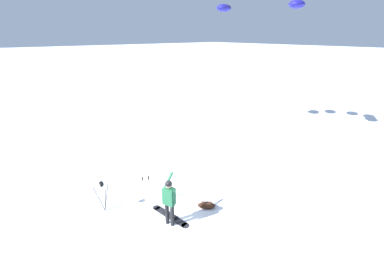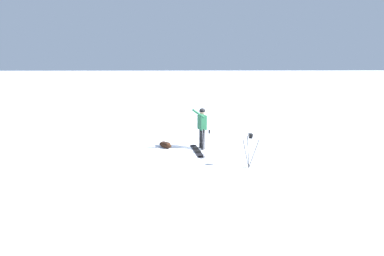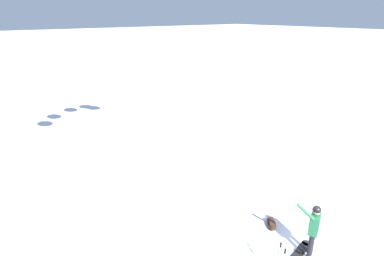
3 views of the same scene
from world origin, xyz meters
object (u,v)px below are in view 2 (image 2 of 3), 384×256
at_px(snowboard, 197,151).
at_px(snowboarder, 202,124).
at_px(gear_bag_large, 165,145).
at_px(camera_tripod, 250,143).
at_px(ski_poles, 206,141).

bearing_deg(snowboard, snowboarder, 54.90).
distance_m(snowboarder, gear_bag_large, 1.88).
bearing_deg(camera_tripod, snowboarder, 124.33).
xyz_separation_m(snowboard, ski_poles, (0.27, -1.20, 0.79)).
bearing_deg(snowboarder, gear_bag_large, 172.63).
xyz_separation_m(snowboard, camera_tripod, (1.73, -1.88, 0.88)).
bearing_deg(camera_tripod, gear_bag_large, 142.11).
bearing_deg(ski_poles, gear_bag_large, 133.40).
bearing_deg(ski_poles, snowboard, 102.61).
relative_size(snowboarder, snowboard, 1.03).
height_order(snowboarder, gear_bag_large, snowboarder).
distance_m(camera_tripod, ski_poles, 1.61).
bearing_deg(snowboarder, camera_tripod, -55.67).
relative_size(gear_bag_large, ski_poles, 0.57).
height_order(snowboarder, camera_tripod, snowboarder).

